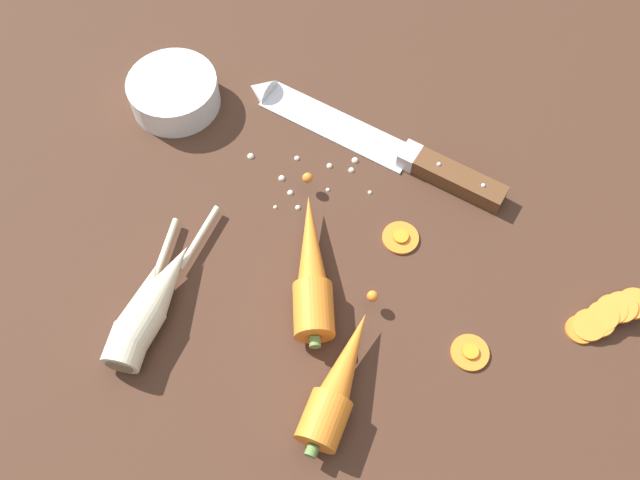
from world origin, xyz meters
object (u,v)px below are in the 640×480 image
at_px(whole_carrot_second, 339,382).
at_px(parsnip_mid_left, 158,295).
at_px(whole_carrot, 312,269).
at_px(carrot_slice_stray_mid, 401,237).
at_px(carrot_slice_stack, 606,316).
at_px(carrot_slice_stray_near, 470,352).
at_px(prep_bowl, 174,92).
at_px(chefs_knife, 366,138).
at_px(parsnip_front, 139,314).

height_order(whole_carrot_second, parsnip_mid_left, whole_carrot_second).
bearing_deg(whole_carrot, carrot_slice_stray_mid, 19.49).
relative_size(carrot_slice_stack, carrot_slice_stray_near, 2.24).
distance_m(carrot_slice_stack, prep_bowl, 0.56).
bearing_deg(carrot_slice_stray_mid, prep_bowl, 137.99).
bearing_deg(carrot_slice_stray_mid, carrot_slice_stack, -31.64).
height_order(chefs_knife, whole_carrot, whole_carrot).
distance_m(parsnip_front, parsnip_mid_left, 0.03).
bearing_deg(whole_carrot_second, chefs_knife, 76.70).
distance_m(whole_carrot_second, carrot_slice_stack, 0.29).
relative_size(parsnip_front, prep_bowl, 1.59).
xyz_separation_m(whole_carrot, parsnip_mid_left, (-0.16, -0.01, -0.00)).
bearing_deg(chefs_knife, whole_carrot_second, -103.30).
xyz_separation_m(chefs_knife, carrot_slice_stack, (0.21, -0.26, 0.00)).
distance_m(chefs_knife, whole_carrot, 0.19).
bearing_deg(prep_bowl, parsnip_front, -97.55).
bearing_deg(carrot_slice_stack, carrot_slice_stray_mid, 148.36).
height_order(parsnip_front, carrot_slice_stray_near, parsnip_front).
bearing_deg(carrot_slice_stack, chefs_knife, 129.66).
distance_m(whole_carrot, carrot_slice_stack, 0.31).
xyz_separation_m(whole_carrot_second, carrot_slice_stray_near, (0.14, 0.02, -0.02)).
relative_size(chefs_knife, whole_carrot_second, 1.82).
xyz_separation_m(parsnip_mid_left, carrot_slice_stack, (0.46, -0.07, -0.01)).
distance_m(carrot_slice_stack, carrot_slice_stray_mid, 0.23).
height_order(parsnip_mid_left, carrot_slice_stack, parsnip_mid_left).
height_order(whole_carrot_second, carrot_slice_stray_near, whole_carrot_second).
height_order(whole_carrot_second, carrot_slice_stack, whole_carrot_second).
bearing_deg(carrot_slice_stray_near, carrot_slice_stray_mid, 109.08).
bearing_deg(carrot_slice_stray_mid, parsnip_mid_left, -169.70).
relative_size(carrot_slice_stray_near, prep_bowl, 0.36).
distance_m(whole_carrot_second, parsnip_mid_left, 0.21).
xyz_separation_m(carrot_slice_stack, carrot_slice_stray_mid, (-0.19, 0.12, -0.01)).
distance_m(chefs_knife, prep_bowl, 0.24).
xyz_separation_m(whole_carrot_second, parsnip_mid_left, (-0.18, 0.11, -0.00)).
bearing_deg(carrot_slice_stack, whole_carrot_second, -171.65).
bearing_deg(whole_carrot, carrot_slice_stray_near, -34.29).
relative_size(parsnip_front, parsnip_mid_left, 1.01).
xyz_separation_m(chefs_knife, whole_carrot_second, (-0.07, -0.30, 0.01)).
bearing_deg(carrot_slice_stray_mid, whole_carrot_second, -119.05).
bearing_deg(parsnip_mid_left, carrot_slice_stray_near, -16.31).
xyz_separation_m(whole_carrot_second, parsnip_front, (-0.20, 0.09, -0.00)).
relative_size(whole_carrot_second, carrot_slice_stray_near, 4.10).
bearing_deg(carrot_slice_stray_near, parsnip_front, 167.79).
height_order(parsnip_front, parsnip_mid_left, same).
bearing_deg(whole_carrot_second, whole_carrot, 96.24).
bearing_deg(chefs_knife, carrot_slice_stack, -50.34).
relative_size(whole_carrot, carrot_slice_stray_mid, 5.08).
relative_size(parsnip_front, carrot_slice_stray_near, 4.44).
relative_size(whole_carrot, parsnip_front, 1.19).
bearing_deg(parsnip_mid_left, whole_carrot, 4.11).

